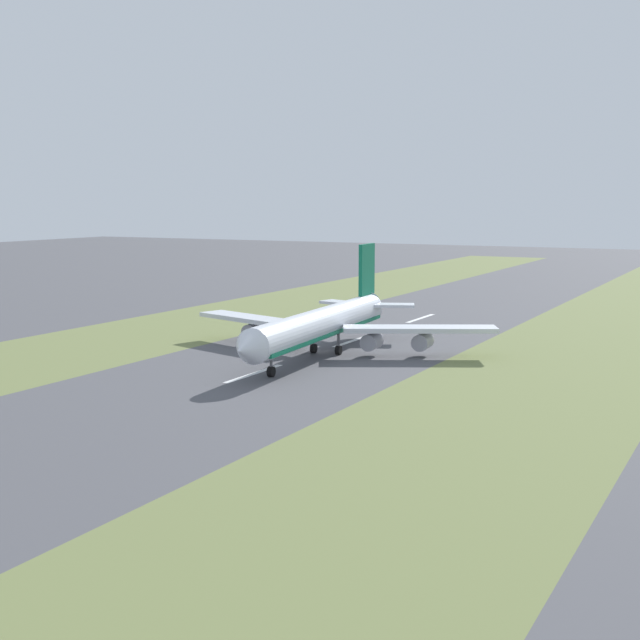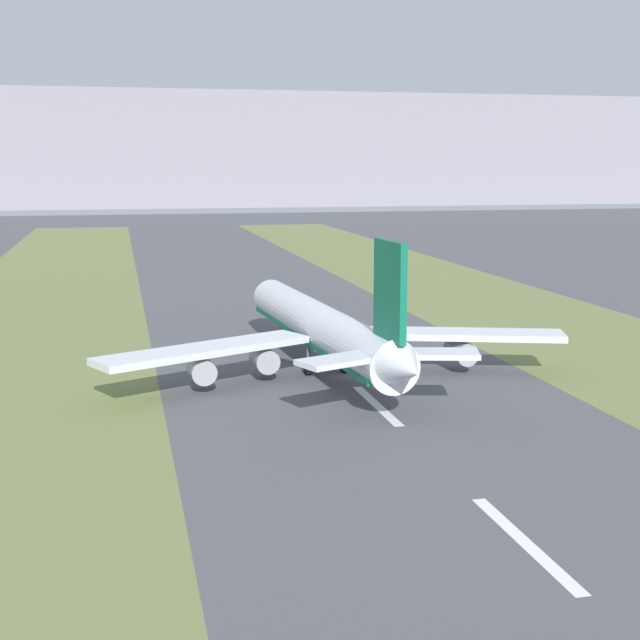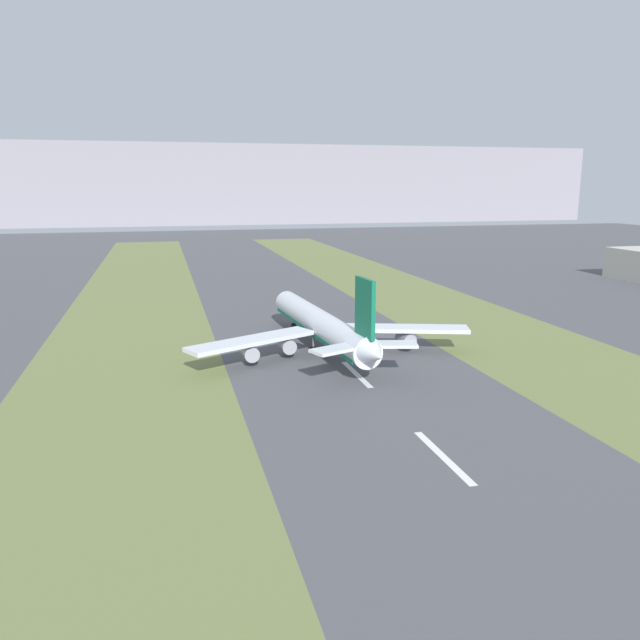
{
  "view_description": "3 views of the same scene",
  "coord_description": "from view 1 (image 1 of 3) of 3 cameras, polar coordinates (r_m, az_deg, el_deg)",
  "views": [
    {
      "loc": [
        -78.7,
        153.07,
        29.75
      ],
      "look_at": [
        -2.43,
        4.7,
        7.0
      ],
      "focal_mm": 50.0,
      "sensor_mm": 36.0,
      "label": 1
    },
    {
      "loc": [
        -29.4,
        -114.28,
        28.53
      ],
      "look_at": [
        -2.43,
        4.7,
        7.0
      ],
      "focal_mm": 50.0,
      "sensor_mm": 36.0,
      "label": 2
    },
    {
      "loc": [
        -36.61,
        -129.39,
        37.09
      ],
      "look_at": [
        -2.43,
        4.7,
        7.0
      ],
      "focal_mm": 35.0,
      "sensor_mm": 36.0,
      "label": 3
    }
  ],
  "objects": [
    {
      "name": "centreline_dash_near",
      "position": [
        224.71,
        6.46,
        0.11
      ],
      "size": [
        1.2,
        18.0,
        0.01
      ],
      "primitive_type": "cube",
      "color": "silver",
      "rests_on": "ground"
    },
    {
      "name": "airplane_main_jet",
      "position": [
        170.24,
        0.25,
        -0.25
      ],
      "size": [
        63.94,
        67.22,
        20.2
      ],
      "color": "silver",
      "rests_on": "ground"
    },
    {
      "name": "ground_plane",
      "position": [
        174.67,
        -0.0,
        -2.04
      ],
      "size": [
        800.0,
        800.0,
        0.0
      ],
      "primitive_type": "plane",
      "color": "#4C4C51"
    },
    {
      "name": "grass_median_west",
      "position": [
        159.53,
        14.55,
        -3.23
      ],
      "size": [
        40.0,
        600.0,
        0.01
      ],
      "primitive_type": "cube",
      "color": "olive",
      "rests_on": "ground"
    },
    {
      "name": "centreline_dash_far",
      "position": [
        153.48,
        -4.23,
        -3.43
      ],
      "size": [
        1.2,
        18.0,
        0.01
      ],
      "primitive_type": "cube",
      "color": "silver",
      "rests_on": "ground"
    },
    {
      "name": "grass_median_east",
      "position": [
        199.04,
        -11.61,
        -0.99
      ],
      "size": [
        40.0,
        600.0,
        0.01
      ],
      "primitive_type": "cube",
      "color": "olive",
      "rests_on": "ground"
    },
    {
      "name": "centreline_dash_mid",
      "position": [
        188.22,
        2.13,
        -1.33
      ],
      "size": [
        1.2,
        18.0,
        0.01
      ],
      "primitive_type": "cube",
      "color": "silver",
      "rests_on": "ground"
    }
  ]
}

